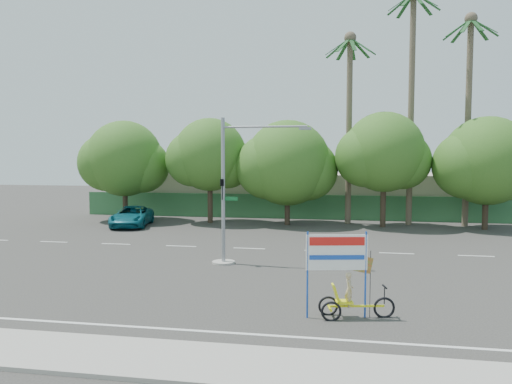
# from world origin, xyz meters

# --- Properties ---
(ground) EXTENTS (120.00, 120.00, 0.00)m
(ground) POSITION_xyz_m (0.00, 0.00, 0.00)
(ground) COLOR #33302D
(ground) RESTS_ON ground
(sidewalk_near) EXTENTS (50.00, 2.40, 0.12)m
(sidewalk_near) POSITION_xyz_m (0.00, -7.50, 0.06)
(sidewalk_near) COLOR gray
(sidewalk_near) RESTS_ON ground
(fence) EXTENTS (38.00, 0.08, 2.00)m
(fence) POSITION_xyz_m (0.00, 21.50, 1.00)
(fence) COLOR #336B3D
(fence) RESTS_ON ground
(building_left) EXTENTS (12.00, 8.00, 4.00)m
(building_left) POSITION_xyz_m (-10.00, 26.00, 2.00)
(building_left) COLOR #B8A892
(building_left) RESTS_ON ground
(building_right) EXTENTS (14.00, 8.00, 3.60)m
(building_right) POSITION_xyz_m (8.00, 26.00, 1.80)
(building_right) COLOR #B8A892
(building_right) RESTS_ON ground
(tree_far_left) EXTENTS (7.14, 6.00, 7.96)m
(tree_far_left) POSITION_xyz_m (-14.05, 18.00, 4.76)
(tree_far_left) COLOR #473828
(tree_far_left) RESTS_ON ground
(tree_left) EXTENTS (6.66, 5.60, 8.07)m
(tree_left) POSITION_xyz_m (-7.05, 18.00, 5.06)
(tree_left) COLOR #473828
(tree_left) RESTS_ON ground
(tree_center) EXTENTS (7.62, 6.40, 7.85)m
(tree_center) POSITION_xyz_m (-1.05, 18.00, 4.47)
(tree_center) COLOR #473828
(tree_center) RESTS_ON ground
(tree_right) EXTENTS (6.90, 5.80, 8.36)m
(tree_right) POSITION_xyz_m (5.95, 18.00, 5.24)
(tree_right) COLOR #473828
(tree_right) RESTS_ON ground
(tree_far_right) EXTENTS (7.38, 6.20, 7.94)m
(tree_far_right) POSITION_xyz_m (12.95, 18.00, 4.64)
(tree_far_right) COLOR #473828
(tree_far_right) RESTS_ON ground
(palm_tall) EXTENTS (3.73, 3.79, 17.45)m
(palm_tall) POSITION_xyz_m (8.00, 19.50, 10.46)
(palm_tall) COLOR #70604C
(palm_tall) RESTS_ON ground
(palm_mid) EXTENTS (3.73, 3.79, 15.45)m
(palm_mid) POSITION_xyz_m (12.00, 19.50, 9.40)
(palm_mid) COLOR #70604C
(palm_mid) RESTS_ON ground
(palm_short) EXTENTS (3.73, 3.79, 14.45)m
(palm_short) POSITION_xyz_m (3.50, 19.50, 8.86)
(palm_short) COLOR #70604C
(palm_short) RESTS_ON ground
(traffic_signal) EXTENTS (4.72, 1.10, 7.00)m
(traffic_signal) POSITION_xyz_m (-2.20, 3.98, 2.92)
(traffic_signal) COLOR gray
(traffic_signal) RESTS_ON ground
(trike_billboard) EXTENTS (2.85, 0.96, 2.84)m
(trike_billboard) POSITION_xyz_m (3.27, -3.17, 1.14)
(trike_billboard) COLOR black
(trike_billboard) RESTS_ON ground
(pickup_truck) EXTENTS (3.41, 5.66, 1.47)m
(pickup_truck) POSITION_xyz_m (-12.18, 15.13, 0.74)
(pickup_truck) COLOR #105F70
(pickup_truck) RESTS_ON ground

